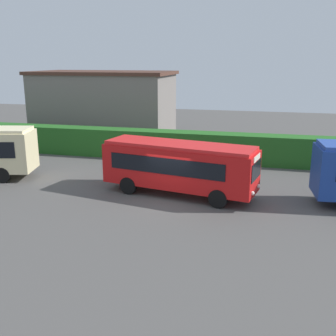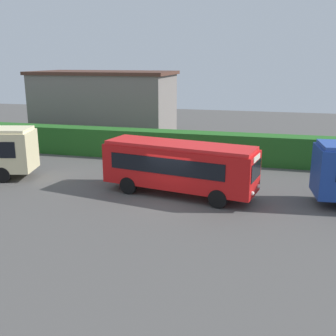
{
  "view_description": "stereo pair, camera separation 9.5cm",
  "coord_description": "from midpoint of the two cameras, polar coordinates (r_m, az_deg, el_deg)",
  "views": [
    {
      "loc": [
        5.04,
        -20.05,
        7.45
      ],
      "look_at": [
        -0.34,
        1.48,
        1.46
      ],
      "focal_mm": 43.15,
      "sensor_mm": 36.0,
      "label": 1
    },
    {
      "loc": [
        5.13,
        -20.02,
        7.45
      ],
      "look_at": [
        -0.34,
        1.48,
        1.46
      ],
      "focal_mm": 43.15,
      "sensor_mm": 36.0,
      "label": 2
    }
  ],
  "objects": [
    {
      "name": "bus_red",
      "position": [
        22.54,
        1.72,
        0.39
      ],
      "size": [
        8.94,
        4.0,
        2.97
      ],
      "rotation": [
        0.0,
        0.0,
        -0.19
      ],
      "color": "red",
      "rests_on": "ground_plane"
    },
    {
      "name": "ground_plane",
      "position": [
        21.97,
        0.03,
        -4.71
      ],
      "size": [
        82.51,
        82.51,
        0.0
      ],
      "primitive_type": "plane",
      "color": "#514F4C"
    },
    {
      "name": "hedge_row",
      "position": [
        30.51,
        4.36,
        3.03
      ],
      "size": [
        53.26,
        1.68,
        2.17
      ],
      "primitive_type": "cube",
      "color": "#246120",
      "rests_on": "ground_plane"
    },
    {
      "name": "person_left",
      "position": [
        30.6,
        -22.42,
        1.54
      ],
      "size": [
        0.55,
        0.42,
        1.68
      ],
      "rotation": [
        0.0,
        0.0,
        5.08
      ],
      "color": "#4C6B47",
      "rests_on": "ground_plane"
    },
    {
      "name": "depot_building",
      "position": [
        39.04,
        -8.81,
        8.69
      ],
      "size": [
        12.87,
        7.0,
        6.39
      ],
      "color": "slate",
      "rests_on": "ground_plane"
    },
    {
      "name": "person_center",
      "position": [
        26.35,
        -3.12,
        0.98
      ],
      "size": [
        0.44,
        0.47,
        1.91
      ],
      "rotation": [
        0.0,
        0.0,
        5.66
      ],
      "color": "black",
      "rests_on": "ground_plane"
    },
    {
      "name": "person_right",
      "position": [
        25.26,
        4.66,
        0.05
      ],
      "size": [
        0.44,
        0.54,
        1.73
      ],
      "rotation": [
        0.0,
        0.0,
        2.69
      ],
      "color": "silver",
      "rests_on": "ground_plane"
    }
  ]
}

